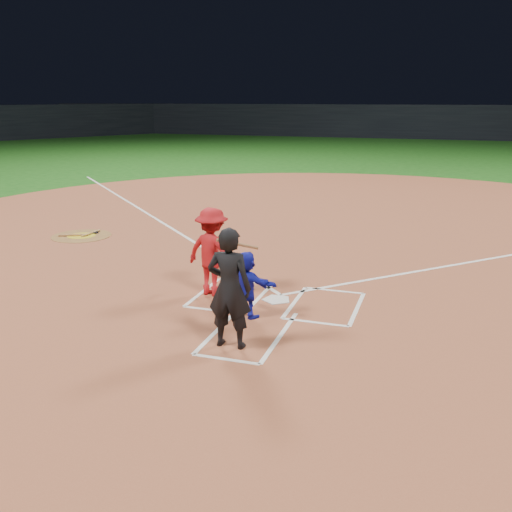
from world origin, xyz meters
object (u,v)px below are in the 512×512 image
(catcher, at_px, (246,284))
(batter_at_plate, at_px, (212,252))
(home_plate, at_px, (277,300))
(umpire, at_px, (229,288))
(on_deck_circle, at_px, (81,236))

(catcher, bearing_deg, batter_at_plate, -25.91)
(home_plate, height_order, catcher, catcher)
(catcher, xyz_separation_m, umpire, (0.17, -1.30, 0.37))
(home_plate, distance_m, catcher, 1.21)
(on_deck_circle, bearing_deg, batter_at_plate, -32.08)
(on_deck_circle, height_order, umpire, umpire)
(catcher, distance_m, umpire, 1.36)
(on_deck_circle, relative_size, umpire, 0.86)
(home_plate, bearing_deg, umpire, 87.14)
(umpire, xyz_separation_m, batter_at_plate, (-1.23, 2.26, -0.09))
(home_plate, xyz_separation_m, batter_at_plate, (-1.34, -0.05, 0.89))
(umpire, bearing_deg, catcher, -83.81)
(on_deck_circle, bearing_deg, home_plate, -26.46)
(home_plate, xyz_separation_m, catcher, (-0.29, -1.01, 0.61))
(umpire, bearing_deg, on_deck_circle, -41.68)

